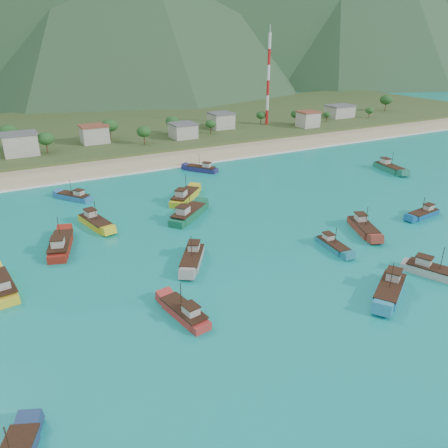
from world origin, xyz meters
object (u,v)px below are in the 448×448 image
radio_tower (268,80)px  boat_9 (390,290)px  boat_10 (332,246)px  boat_27 (184,313)px  boat_16 (2,287)px  boat_5 (363,228)px  boat_0 (193,259)px  boat_18 (202,169)px  boat_19 (61,246)px  boat_4 (423,214)px  boat_28 (434,272)px  boat_14 (389,168)px  boat_25 (185,197)px  boat_8 (95,223)px  boat_20 (74,197)px  boat_22 (188,215)px

radio_tower → boat_9: bearing=-115.1°
radio_tower → boat_10: bearing=-117.2°
boat_10 → boat_27: bearing=17.3°
boat_16 → boat_27: boat_16 is taller
boat_5 → boat_9: bearing=76.8°
boat_0 → boat_18: (25.52, 50.05, -0.06)m
boat_16 → boat_19: 14.87m
radio_tower → boat_19: bearing=-140.6°
radio_tower → boat_4: size_ratio=4.10×
radio_tower → boat_28: size_ratio=3.53×
radio_tower → boat_5: size_ratio=3.42×
boat_14 → boat_25: size_ratio=1.07×
radio_tower → boat_5: radio_tower is taller
radio_tower → boat_4: 105.59m
boat_8 → boat_27: size_ratio=1.12×
boat_27 → boat_20: bearing=84.2°
boat_25 → boat_19: bearing=-110.8°
boat_5 → boat_22: 36.61m
boat_19 → radio_tower: bearing=55.7°
boat_5 → boat_14: (38.39, 28.70, 0.08)m
boat_16 → boat_9: bearing=-37.0°
boat_10 → boat_16: (-55.09, 12.55, 0.25)m
boat_8 → boat_25: size_ratio=1.03×
boat_19 → boat_20: (7.41, 26.86, -0.24)m
boat_8 → boat_20: size_ratio=1.22×
boat_4 → boat_10: boat_4 is taller
boat_0 → boat_27: (-7.66, -14.18, -0.08)m
boat_4 → boat_18: (-27.73, 54.58, 0.09)m
boat_4 → boat_9: (-30.98, -19.06, 0.22)m
boat_14 → boat_20: (-86.35, 18.20, -0.20)m
boat_14 → boat_16: size_ratio=1.04×
boat_9 → boat_28: bearing=-119.3°
boat_20 → radio_tower: bearing=-5.7°
radio_tower → boat_16: bearing=-140.0°
boat_28 → radio_tower: bearing=-134.4°
boat_20 → boat_22: boat_22 is taller
boat_0 → boat_10: bearing=-162.6°
radio_tower → boat_4: (-25.16, -100.74, -19.18)m
boat_0 → boat_19: (-19.42, 15.89, 0.13)m
boat_5 → boat_10: bearing=38.0°
boat_4 → boat_25: bearing=44.3°
radio_tower → boat_19: radio_tower is taller
boat_4 → boat_22: bearing=56.2°
boat_0 → boat_16: 30.33m
boat_4 → boat_14: size_ratio=0.78×
radio_tower → boat_14: radio_tower is taller
boat_0 → boat_28: (33.05, -22.98, -0.01)m
boat_19 → boat_25: boat_25 is taller
radio_tower → boat_4: radio_tower is taller
radio_tower → boat_19: size_ratio=3.09×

